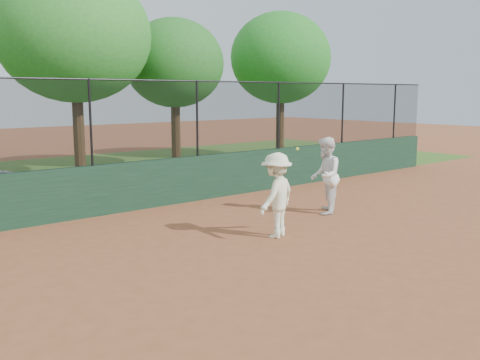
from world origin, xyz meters
TOP-DOWN VIEW (x-y plane):
  - ground at (0.00, 0.00)m, footprint 80.00×80.00m
  - back_wall at (0.00, 6.00)m, footprint 26.00×0.20m
  - grass_strip at (0.00, 12.00)m, footprint 36.00×12.00m
  - player_second at (3.87, 2.69)m, footprint 1.13×1.10m
  - player_main at (1.50, 1.90)m, footprint 1.25×0.96m
  - fence_assembly at (-0.03, 6.00)m, footprint 26.00×0.06m
  - tree_2 at (1.43, 11.18)m, footprint 4.99×4.53m
  - tree_3 at (5.63, 11.83)m, footprint 3.90×3.54m
  - tree_4 at (10.75, 11.31)m, footprint 4.53×4.12m

SIDE VIEW (x-z plane):
  - ground at x=0.00m, z-range 0.00..0.00m
  - grass_strip at x=0.00m, z-range 0.00..0.01m
  - back_wall at x=0.00m, z-range 0.00..1.20m
  - player_main at x=1.50m, z-range -0.05..1.76m
  - player_second at x=3.87m, z-range 0.00..1.84m
  - fence_assembly at x=-0.03m, z-range 1.24..3.24m
  - tree_3 at x=5.63m, z-range 1.14..6.81m
  - tree_4 at x=10.75m, z-range 1.19..7.50m
  - tree_2 at x=1.43m, z-range 1.26..8.11m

